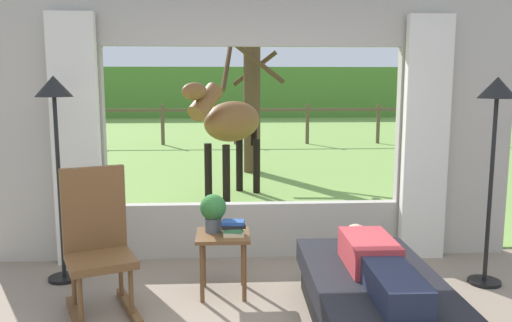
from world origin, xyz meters
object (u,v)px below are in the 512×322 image
side_table (223,245)px  horse (230,123)px  potted_plant (213,210)px  rocking_chair (98,243)px  floor_lamp_left (55,117)px  reclining_person (377,262)px  floor_lamp_right (495,118)px  book_stack (233,228)px  recliner_sofa (373,300)px  pasture_tree (252,90)px

side_table → horse: bearing=88.5°
potted_plant → side_table: bearing=-36.9°
rocking_chair → floor_lamp_left: bearing=102.6°
rocking_chair → floor_lamp_left: size_ratio=0.62×
reclining_person → floor_lamp_right: bearing=35.4°
rocking_chair → side_table: 1.00m
horse → book_stack: bearing=124.4°
side_table → floor_lamp_left: (-1.43, 0.39, 1.04)m
reclining_person → side_table: reclining_person is taller
recliner_sofa → potted_plant: (-1.15, 0.77, 0.48)m
reclining_person → floor_lamp_right: (1.23, 0.85, 0.94)m
potted_plant → floor_lamp_right: bearing=0.7°
floor_lamp_left → pasture_tree: bearing=70.1°
rocking_chair → pasture_tree: bearing=53.6°
side_table → potted_plant: potted_plant is taller
rocking_chair → pasture_tree: (1.48, 6.10, 1.05)m
pasture_tree → reclining_person: bearing=-85.3°
floor_lamp_left → horse: size_ratio=1.05×
book_stack → horse: (0.01, 3.64, 0.57)m
pasture_tree → side_table: bearing=-95.2°
floor_lamp_right → horse: (-2.21, 3.49, -0.30)m
recliner_sofa → reclining_person: size_ratio=1.20×
reclining_person → book_stack: bearing=145.4°
floor_lamp_right → pasture_tree: bearing=107.2°
floor_lamp_right → horse: bearing=122.3°
side_table → floor_lamp_left: size_ratio=0.29×
potted_plant → floor_lamp_left: (-1.35, 0.33, 0.76)m
rocking_chair → reclining_person: bearing=-36.0°
side_table → pasture_tree: pasture_tree is taller
rocking_chair → floor_lamp_right: size_ratio=0.62×
reclining_person → floor_lamp_right: size_ratio=0.79×
floor_lamp_right → horse: floor_lamp_right is taller
side_table → horse: 3.65m
book_stack → pasture_tree: size_ratio=0.06×
side_table → horse: horse is taller
rocking_chair → book_stack: rocking_chair is taller
rocking_chair → side_table: size_ratio=2.15×
rocking_chair → book_stack: 1.07m
recliner_sofa → horse: horse is taller
reclining_person → horse: horse is taller
potted_plant → horse: horse is taller
horse → floor_lamp_left: bearing=98.9°
book_stack → pasture_tree: pasture_tree is taller
book_stack → floor_lamp_right: (2.22, 0.15, 0.88)m
potted_plant → book_stack: potted_plant is taller
floor_lamp_right → reclining_person: bearing=-145.4°
book_stack → pasture_tree: (0.44, 5.88, 1.01)m
recliner_sofa → horse: size_ratio=0.99×
rocking_chair → horse: size_ratio=0.65×
recliner_sofa → potted_plant: size_ratio=5.35×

